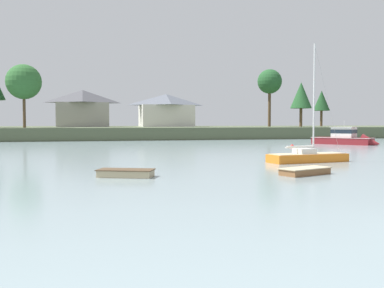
{
  "coord_description": "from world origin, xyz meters",
  "views": [
    {
      "loc": [
        -10.42,
        -8.49,
        2.91
      ],
      "look_at": [
        0.27,
        35.04,
        0.73
      ],
      "focal_mm": 40.63,
      "sensor_mm": 36.0,
      "label": 1
    }
  ],
  "objects_px": {
    "sailboat_orange": "(308,159)",
    "cruiser_maroon": "(349,141)",
    "mooring_buoy_red": "(292,146)",
    "dinghy_sand": "(126,174)",
    "dinghy_wood": "(305,172)"
  },
  "relations": [
    {
      "from": "mooring_buoy_red",
      "to": "cruiser_maroon",
      "type": "bearing_deg",
      "value": 18.26
    },
    {
      "from": "sailboat_orange",
      "to": "cruiser_maroon",
      "type": "height_order",
      "value": "sailboat_orange"
    },
    {
      "from": "cruiser_maroon",
      "to": "mooring_buoy_red",
      "type": "bearing_deg",
      "value": -161.74
    },
    {
      "from": "dinghy_sand",
      "to": "dinghy_wood",
      "type": "bearing_deg",
      "value": -8.18
    },
    {
      "from": "sailboat_orange",
      "to": "cruiser_maroon",
      "type": "xyz_separation_m",
      "value": [
        18.53,
        22.53,
        0.35
      ]
    },
    {
      "from": "mooring_buoy_red",
      "to": "dinghy_sand",
      "type": "bearing_deg",
      "value": -131.98
    },
    {
      "from": "cruiser_maroon",
      "to": "dinghy_sand",
      "type": "xyz_separation_m",
      "value": [
        -32.48,
        -28.24,
        -0.4
      ]
    },
    {
      "from": "cruiser_maroon",
      "to": "sailboat_orange",
      "type": "bearing_deg",
      "value": -129.44
    },
    {
      "from": "dinghy_wood",
      "to": "cruiser_maroon",
      "type": "height_order",
      "value": "cruiser_maroon"
    },
    {
      "from": "dinghy_sand",
      "to": "mooring_buoy_red",
      "type": "xyz_separation_m",
      "value": [
        22.41,
        24.91,
        -0.07
      ]
    },
    {
      "from": "dinghy_wood",
      "to": "mooring_buoy_red",
      "type": "distance_m",
      "value": 29.16
    },
    {
      "from": "dinghy_wood",
      "to": "dinghy_sand",
      "type": "distance_m",
      "value": 9.99
    },
    {
      "from": "cruiser_maroon",
      "to": "dinghy_sand",
      "type": "distance_m",
      "value": 43.04
    },
    {
      "from": "dinghy_sand",
      "to": "mooring_buoy_red",
      "type": "relative_size",
      "value": 6.91
    },
    {
      "from": "cruiser_maroon",
      "to": "mooring_buoy_red",
      "type": "height_order",
      "value": "cruiser_maroon"
    }
  ]
}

